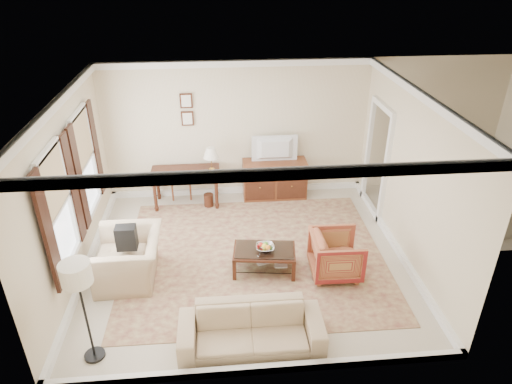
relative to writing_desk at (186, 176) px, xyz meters
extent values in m
cube|color=beige|center=(1.10, -2.05, -0.66)|extent=(5.50, 5.00, 0.01)
cube|color=white|center=(1.10, -2.05, 2.24)|extent=(5.50, 5.00, 0.01)
cube|color=beige|center=(1.10, 0.45, 0.79)|extent=(5.50, 0.01, 2.90)
cube|color=beige|center=(1.10, -4.55, 0.79)|extent=(5.50, 0.01, 2.90)
cube|color=beige|center=(-1.65, -2.05, 0.79)|extent=(0.01, 5.00, 2.90)
cube|color=beige|center=(3.85, -2.05, 0.79)|extent=(0.01, 5.00, 2.90)
cube|color=beige|center=(5.35, -0.90, -0.66)|extent=(3.00, 2.70, 0.01)
cube|color=maroon|center=(1.25, -1.99, -0.65)|extent=(4.54, 3.91, 0.01)
cube|color=#401E12|center=(0.00, 0.00, 0.08)|extent=(1.41, 0.70, 0.05)
cylinder|color=#401E12|center=(-0.62, -0.27, -0.30)|extent=(0.07, 0.07, 0.72)
cylinder|color=#401E12|center=(0.62, -0.27, -0.30)|extent=(0.07, 0.07, 0.72)
cylinder|color=#401E12|center=(-0.62, 0.27, -0.30)|extent=(0.07, 0.07, 0.72)
cylinder|color=#401E12|center=(0.62, 0.27, -0.30)|extent=(0.07, 0.07, 0.72)
cube|color=brown|center=(1.88, 0.16, -0.24)|extent=(1.35, 0.52, 0.83)
imported|color=black|center=(1.88, 0.14, 0.63)|extent=(0.92, 0.53, 0.12)
cube|color=#401E12|center=(1.38, -2.42, -0.27)|extent=(1.09, 0.72, 0.04)
cube|color=silver|center=(1.38, -2.42, -0.23)|extent=(1.02, 0.65, 0.01)
cube|color=silver|center=(1.38, -2.42, -0.51)|extent=(1.00, 0.63, 0.02)
cube|color=#401E12|center=(0.87, -2.62, -0.46)|extent=(0.07, 0.07, 0.39)
cube|color=#401E12|center=(1.82, -2.74, -0.46)|extent=(0.07, 0.07, 0.39)
cube|color=#401E12|center=(0.94, -2.09, -0.46)|extent=(0.07, 0.07, 0.39)
cube|color=#401E12|center=(1.89, -2.21, -0.46)|extent=(0.07, 0.07, 0.39)
imported|color=silver|center=(1.39, -2.43, -0.17)|extent=(0.42, 0.42, 0.10)
imported|color=brown|center=(1.24, -2.37, -0.49)|extent=(0.28, 0.10, 0.38)
imported|color=brown|center=(1.55, -2.43, -0.49)|extent=(0.28, 0.06, 0.38)
imported|color=maroon|center=(2.55, -2.60, -0.25)|extent=(0.77, 0.82, 0.82)
imported|color=tan|center=(-0.82, -2.40, -0.14)|extent=(0.78, 1.19, 1.04)
cube|color=black|center=(-0.82, -2.34, 0.11)|extent=(0.29, 0.37, 0.40)
imported|color=tan|center=(1.03, -4.02, -0.28)|extent=(1.96, 0.58, 0.76)
cylinder|color=black|center=(-1.07, -4.04, -0.64)|extent=(0.27, 0.27, 0.04)
cylinder|color=black|center=(-1.07, -4.04, 0.00)|extent=(0.03, 0.03, 1.29)
cylinder|color=silver|center=(-1.07, -4.04, 0.73)|extent=(0.38, 0.38, 0.28)
camera|label=1|loc=(0.68, -8.55, 4.16)|focal=32.00mm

